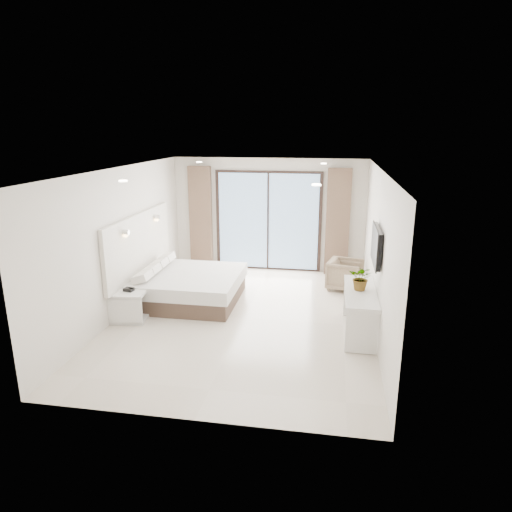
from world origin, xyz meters
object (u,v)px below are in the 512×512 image
object	(u,v)px
armchair	(345,273)
bed	(188,286)
nightstand	(129,306)
console_desk	(360,302)

from	to	relation	value
armchair	bed	bearing A→B (deg)	123.98
nightstand	bed	bearing A→B (deg)	50.80
nightstand	console_desk	bearing A→B (deg)	-4.11
nightstand	console_desk	distance (m)	4.07
nightstand	armchair	xyz separation A→B (m)	(3.87, 2.35, 0.08)
bed	console_desk	distance (m)	3.48
console_desk	armchair	size ratio (longest dim) A/B	2.29
bed	nightstand	bearing A→B (deg)	-123.02
console_desk	nightstand	bearing A→B (deg)	-177.94
bed	armchair	bearing A→B (deg)	21.29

